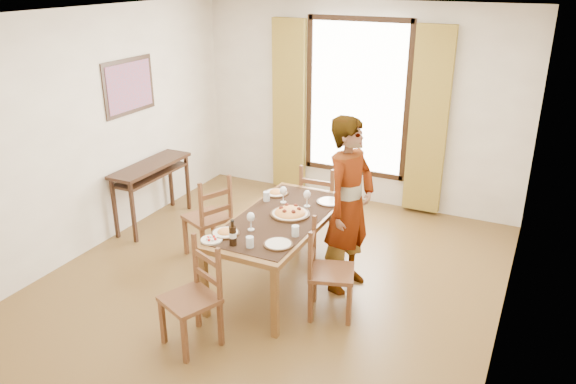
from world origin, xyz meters
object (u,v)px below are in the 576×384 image
at_px(console_table, 151,173).
at_px(pasta_platter, 290,211).
at_px(dining_table, 280,224).
at_px(man, 349,205).

xyz_separation_m(console_table, pasta_platter, (2.20, -0.55, 0.12)).
bearing_deg(pasta_platter, dining_table, -127.39).
distance_m(console_table, man, 2.79).
height_order(console_table, dining_table, console_table).
relative_size(console_table, pasta_platter, 3.00).
bearing_deg(pasta_platter, man, 18.12).
relative_size(dining_table, pasta_platter, 4.49).
bearing_deg(pasta_platter, console_table, 166.03).
bearing_deg(dining_table, pasta_platter, 52.61).
xyz_separation_m(dining_table, pasta_platter, (0.07, 0.09, 0.12)).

